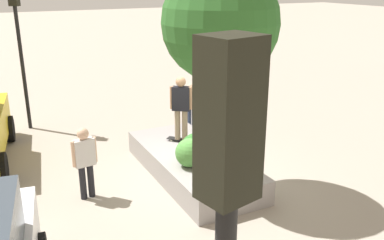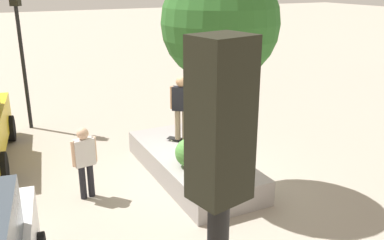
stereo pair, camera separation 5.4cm
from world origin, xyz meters
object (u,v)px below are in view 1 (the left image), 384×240
Objects in this scene: planter_ledge at (192,164)px; bystander_watching at (191,104)px; passerby_with_bag at (85,158)px; plaza_tree at (220,24)px; skateboard at (181,140)px; skateboarder at (181,104)px; traffic_light_corner at (18,30)px.

bystander_watching is at bearing -26.12° from planter_ledge.
bystander_watching is at bearing -54.39° from passerby_with_bag.
planter_ledge is 3.73m from plaza_tree.
skateboard reaches higher than planter_ledge.
bystander_watching is (2.15, -1.38, -0.75)m from skateboarder.
passerby_with_bag is 5.14m from bystander_watching.
planter_ledge is 0.92× the size of traffic_light_corner.
traffic_light_corner reaches higher than skateboard.
passerby_with_bag is at bearing 73.36° from plaza_tree.
skateboarder is (0.00, -0.00, 1.02)m from skateboard.
skateboarder is at bearing 5.08° from plaza_tree.
passerby_with_bag is 1.06× the size of bystander_watching.
plaza_tree is 4.25m from passerby_with_bag.
skateboarder is at bearing -144.78° from traffic_light_corner.
skateboarder is 1.08× the size of bystander_watching.
traffic_light_corner is (6.56, 3.57, -0.62)m from plaza_tree.
skateboarder reaches higher than passerby_with_bag.
planter_ledge is 6.08× the size of skateboard.
skateboard is 0.15× the size of traffic_light_corner.
passerby_with_bag is (0.02, 2.70, 0.69)m from planter_ledge.
planter_ledge is 2.78m from passerby_with_bag.
skateboarder is at bearing -73.35° from passerby_with_bag.
skateboarder reaches higher than skateboard.
skateboarder is at bearing -3.58° from skateboard.
skateboarder is 2.66m from bystander_watching.
plaza_tree is at bearing -151.45° from traffic_light_corner.
passerby_with_bag is (-5.68, -0.62, -2.31)m from traffic_light_corner.
bystander_watching reaches higher than planter_ledge.
planter_ledge is at bearing -149.80° from traffic_light_corner.
skateboarder reaches higher than bystander_watching.
skateboard is 0.45× the size of bystander_watching.
planter_ledge is 7.24m from traffic_light_corner.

